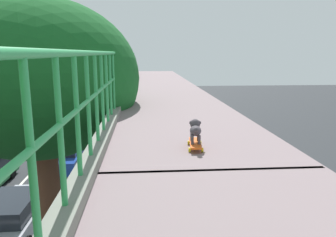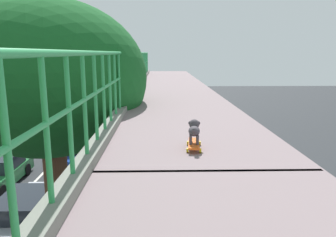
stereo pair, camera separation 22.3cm
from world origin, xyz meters
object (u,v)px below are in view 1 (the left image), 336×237
object	(u,v)px
city_bus	(47,109)
small_dog	(195,129)
toy_skateboard	(195,144)
car_silver_fifth	(15,216)
car_blue_seventh	(67,156)

from	to	relation	value
city_bus	small_dog	world-z (taller)	small_dog
toy_skateboard	small_dog	distance (m)	0.19
car_silver_fifth	toy_skateboard	xyz separation A→B (m)	(5.28, -6.98, 4.55)
car_blue_seventh	toy_skateboard	bearing A→B (deg)	-69.92
car_silver_fifth	small_dog	distance (m)	9.94
city_bus	toy_skateboard	world-z (taller)	toy_skateboard
city_bus	small_dog	bearing A→B (deg)	-69.42
toy_skateboard	city_bus	bearing A→B (deg)	110.56
city_bus	small_dog	xyz separation A→B (m)	(8.71, -23.18, 3.63)
car_silver_fifth	city_bus	bearing A→B (deg)	101.90
toy_skateboard	small_dog	size ratio (longest dim) A/B	1.49
city_bus	toy_skateboard	xyz separation A→B (m)	(8.70, -23.21, 3.44)
car_silver_fifth	city_bus	distance (m)	16.62
car_blue_seventh	small_dog	bearing A→B (deg)	-69.88
toy_skateboard	car_silver_fifth	bearing A→B (deg)	127.12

